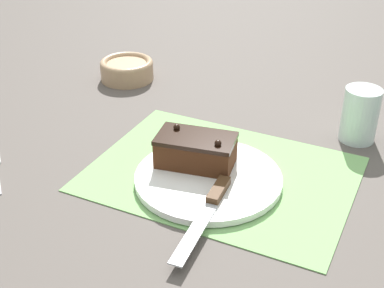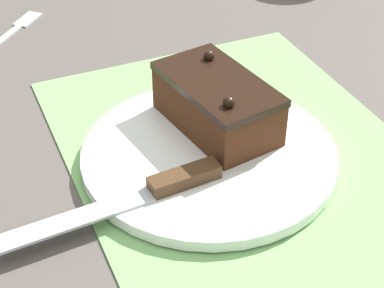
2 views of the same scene
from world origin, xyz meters
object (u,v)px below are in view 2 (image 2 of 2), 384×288
Objects in this scene: cake_plate at (209,155)px; serving_knife at (149,191)px; chocolate_cake at (217,103)px; dessert_fork at (13,30)px.

serving_knife is at bearing 117.01° from cake_plate.
chocolate_cake is 1.23× the size of dessert_fork.
serving_knife is (-0.08, 0.10, -0.02)m from chocolate_cake.
dessert_fork is at bearing 19.18° from cake_plate.
dessert_fork is (0.37, 0.13, -0.01)m from cake_plate.
serving_knife reaches higher than cake_plate.
serving_knife reaches higher than dessert_fork.
cake_plate reaches higher than dessert_fork.
cake_plate is at bearing -67.29° from serving_knife.
chocolate_cake is 0.68× the size of serving_knife.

